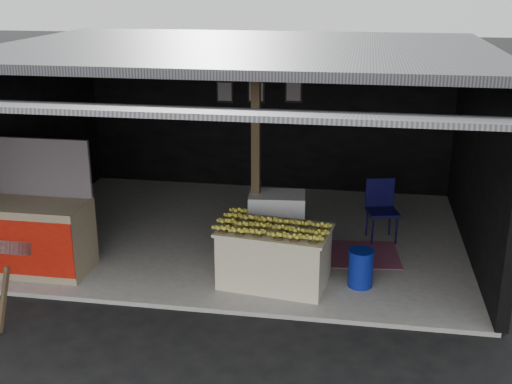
% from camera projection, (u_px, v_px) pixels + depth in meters
% --- Properties ---
extents(ground, '(80.00, 80.00, 0.00)m').
position_uv_depth(ground, '(207.00, 313.00, 7.97)').
color(ground, black).
rests_on(ground, ground).
extents(concrete_slab, '(7.00, 5.00, 0.06)m').
position_uv_depth(concrete_slab, '(244.00, 235.00, 10.29)').
color(concrete_slab, gray).
rests_on(concrete_slab, ground).
extents(shophouse, '(7.40, 7.29, 3.02)m').
position_uv_depth(shophouse, '(247.00, 103.00, 9.92)').
color(shophouse, black).
rests_on(shophouse, ground).
extents(banana_table, '(1.54, 1.06, 0.79)m').
position_uv_depth(banana_table, '(274.00, 256.00, 8.47)').
color(banana_table, silver).
rests_on(banana_table, concrete_slab).
extents(banana_pile, '(1.41, 0.96, 0.16)m').
position_uv_depth(banana_pile, '(275.00, 223.00, 8.32)').
color(banana_pile, yellow).
rests_on(banana_pile, banana_table).
extents(white_crate, '(0.86, 0.63, 0.90)m').
position_uv_depth(white_crate, '(277.00, 223.00, 9.46)').
color(white_crate, white).
rests_on(white_crate, concrete_slab).
extents(neighbor_stall, '(1.76, 0.80, 1.81)m').
position_uv_depth(neighbor_stall, '(26.00, 233.00, 8.86)').
color(neighbor_stall, '#998466').
rests_on(neighbor_stall, concrete_slab).
extents(water_barrel, '(0.33, 0.33, 0.48)m').
position_uv_depth(water_barrel, '(361.00, 269.00, 8.46)').
color(water_barrel, navy).
rests_on(water_barrel, concrete_slab).
extents(plastic_chair, '(0.54, 0.54, 0.95)m').
position_uv_depth(plastic_chair, '(381.00, 204.00, 9.92)').
color(plastic_chair, '#0C0A37').
rests_on(plastic_chair, concrete_slab).
extents(magenta_rug, '(1.60, 1.15, 0.01)m').
position_uv_depth(magenta_rug, '(347.00, 254.00, 9.50)').
color(magenta_rug, maroon).
rests_on(magenta_rug, concrete_slab).
extents(picture_frames, '(1.62, 0.04, 0.46)m').
position_uv_depth(picture_frames, '(258.00, 91.00, 11.95)').
color(picture_frames, black).
rests_on(picture_frames, shophouse).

